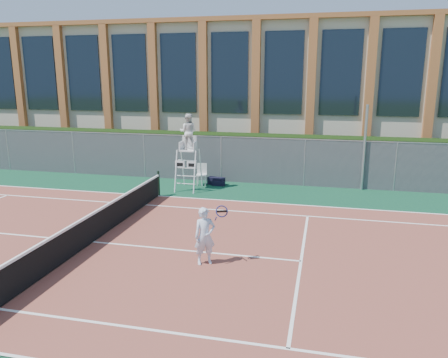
% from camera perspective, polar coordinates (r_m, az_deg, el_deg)
% --- Properties ---
extents(ground, '(120.00, 120.00, 0.00)m').
position_cam_1_polar(ground, '(14.30, -16.77, -7.98)').
color(ground, '#233814').
extents(apron, '(36.00, 20.00, 0.01)m').
position_cam_1_polar(apron, '(15.12, -14.89, -6.68)').
color(apron, '#0C3728').
rests_on(apron, ground).
extents(tennis_court, '(23.77, 10.97, 0.02)m').
position_cam_1_polar(tennis_court, '(14.30, -16.77, -7.91)').
color(tennis_court, brown).
rests_on(tennis_court, apron).
extents(tennis_net, '(0.10, 11.30, 1.10)m').
position_cam_1_polar(tennis_net, '(14.12, -16.91, -5.95)').
color(tennis_net, black).
rests_on(tennis_net, ground).
extents(fence, '(40.00, 0.06, 2.20)m').
position_cam_1_polar(fence, '(21.78, -5.51, 2.78)').
color(fence, '#595E60').
rests_on(fence, ground).
extents(hedge, '(40.00, 1.40, 2.20)m').
position_cam_1_polar(hedge, '(22.90, -4.55, 3.32)').
color(hedge, black).
rests_on(hedge, ground).
extents(building, '(45.00, 10.60, 8.22)m').
position_cam_1_polar(building, '(30.24, -0.02, 11.58)').
color(building, '#BEB89D').
rests_on(building, ground).
extents(steel_pole, '(0.12, 0.12, 3.84)m').
position_cam_1_polar(steel_pole, '(20.50, 17.86, 3.87)').
color(steel_pole, '#9EA0A5').
rests_on(steel_pole, ground).
extents(umpire_chair, '(0.97, 1.49, 3.48)m').
position_cam_1_polar(umpire_chair, '(19.63, -4.70, 5.89)').
color(umpire_chair, white).
rests_on(umpire_chair, ground).
extents(plastic_chair, '(0.54, 0.54, 1.01)m').
position_cam_1_polar(plastic_chair, '(20.71, -2.92, 0.89)').
color(plastic_chair, silver).
rests_on(plastic_chair, apron).
extents(sports_bag_near, '(0.86, 0.48, 0.35)m').
position_cam_1_polar(sports_bag_near, '(20.80, -1.03, -0.25)').
color(sports_bag_near, black).
rests_on(sports_bag_near, apron).
extents(sports_bag_far, '(0.60, 0.27, 0.24)m').
position_cam_1_polar(sports_bag_far, '(20.60, -0.73, -0.53)').
color(sports_bag_far, black).
rests_on(sports_bag_far, apron).
extents(tennis_player, '(0.96, 0.74, 1.62)m').
position_cam_1_polar(tennis_player, '(11.93, -2.50, -7.43)').
color(tennis_player, silver).
rests_on(tennis_player, tennis_court).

